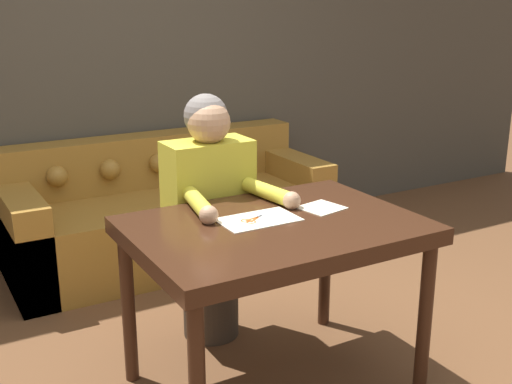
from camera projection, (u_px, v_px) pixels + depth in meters
wall_back at (102, 55)px, 4.15m from camera, size 8.00×0.06×2.60m
dining_table at (275, 241)px, 2.66m from camera, size 1.17×0.84×0.77m
couch at (168, 215)px, 4.20m from camera, size 2.05×0.82×0.79m
person at (210, 218)px, 3.11m from camera, size 0.48×0.61×1.23m
pattern_paper_main at (258, 220)px, 2.66m from camera, size 0.33×0.20×0.00m
pattern_paper_offcut at (321, 208)px, 2.81m from camera, size 0.20×0.20×0.00m
scissors at (255, 219)px, 2.67m from camera, size 0.21×0.14×0.01m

